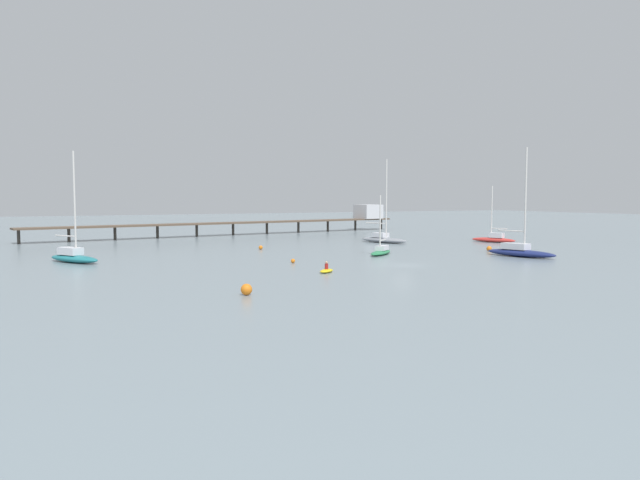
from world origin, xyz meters
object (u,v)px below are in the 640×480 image
at_px(sailboat_navy, 520,250).
at_px(mooring_buoy_inner, 489,249).
at_px(sailboat_green, 381,251).
at_px(sailboat_gray, 383,238).
at_px(dinghy_yellow, 326,270).
at_px(mooring_buoy_near, 246,289).
at_px(mooring_buoy_mid, 293,261).
at_px(sailboat_red, 494,238).
at_px(pier, 299,218).
at_px(mooring_buoy_outer, 261,247).
at_px(sailboat_teal, 73,255).

relative_size(sailboat_navy, mooring_buoy_inner, 18.77).
xyz_separation_m(sailboat_green, sailboat_gray, (11.58, 17.36, 0.21)).
bearing_deg(mooring_buoy_inner, dinghy_yellow, -161.09).
bearing_deg(mooring_buoy_near, sailboat_green, 40.34).
xyz_separation_m(sailboat_gray, mooring_buoy_near, (-38.66, -40.37, -0.31)).
bearing_deg(mooring_buoy_mid, sailboat_gray, 39.22).
height_order(sailboat_red, dinghy_yellow, sailboat_red).
distance_m(sailboat_red, sailboat_green, 30.10).
height_order(sailboat_navy, sailboat_gray, sailboat_navy).
height_order(sailboat_green, mooring_buoy_inner, sailboat_green).
bearing_deg(pier, sailboat_green, -102.56).
distance_m(sailboat_green, mooring_buoy_near, 35.53).
bearing_deg(dinghy_yellow, sailboat_gray, 49.09).
distance_m(mooring_buoy_outer, mooring_buoy_mid, 18.58).
bearing_deg(sailboat_red, sailboat_green, -161.22).
height_order(sailboat_gray, mooring_buoy_near, sailboat_gray).
bearing_deg(pier, mooring_buoy_mid, -115.59).
relative_size(sailboat_green, mooring_buoy_inner, 10.63).
height_order(sailboat_gray, mooring_buoy_inner, sailboat_gray).
bearing_deg(sailboat_teal, mooring_buoy_outer, 13.39).
distance_m(sailboat_gray, mooring_buoy_inner, 20.56).
bearing_deg(mooring_buoy_inner, sailboat_red, 45.09).
relative_size(pier, mooring_buoy_near, 87.25).
relative_size(pier, sailboat_green, 10.03).
distance_m(pier, mooring_buoy_inner, 52.23).
distance_m(sailboat_teal, dinghy_yellow, 30.85).
distance_m(pier, dinghy_yellow, 67.85).
bearing_deg(sailboat_teal, sailboat_green, -12.63).
relative_size(sailboat_teal, sailboat_red, 1.37).
height_order(sailboat_teal, mooring_buoy_outer, sailboat_teal).
bearing_deg(sailboat_gray, mooring_buoy_near, -133.76).
bearing_deg(dinghy_yellow, sailboat_green, 41.62).
xyz_separation_m(pier, mooring_buoy_mid, (-25.45, -53.13, -2.92)).
bearing_deg(mooring_buoy_inner, sailboat_teal, 168.35).
relative_size(sailboat_navy, mooring_buoy_outer, 23.31).
distance_m(sailboat_red, mooring_buoy_outer, 40.10).
height_order(sailboat_teal, sailboat_red, sailboat_teal).
height_order(mooring_buoy_inner, mooring_buoy_near, mooring_buoy_near).
bearing_deg(pier, sailboat_red, -66.09).
bearing_deg(sailboat_red, sailboat_teal, -178.78).
distance_m(sailboat_teal, mooring_buoy_inner, 54.31).
xyz_separation_m(sailboat_gray, mooring_buoy_outer, (-22.91, -2.96, -0.46)).
relative_size(dinghy_yellow, mooring_buoy_near, 2.70).
xyz_separation_m(sailboat_teal, dinghy_yellow, (21.97, -21.66, -0.58)).
bearing_deg(dinghy_yellow, mooring_buoy_near, -141.32).
height_order(sailboat_gray, mooring_buoy_mid, sailboat_gray).
xyz_separation_m(sailboat_green, mooring_buoy_mid, (-14.48, -3.90, -0.30)).
bearing_deg(sailboat_teal, sailboat_red, 1.22).
height_order(pier, mooring_buoy_outer, pier).
height_order(mooring_buoy_outer, mooring_buoy_near, mooring_buoy_near).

